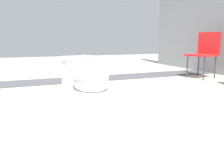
{
  "coord_description": "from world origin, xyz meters",
  "views": [
    {
      "loc": [
        2.53,
        -0.77,
        0.69
      ],
      "look_at": [
        0.24,
        0.11,
        0.3
      ],
      "focal_mm": 35.0,
      "sensor_mm": 36.0,
      "label": 1
    }
  ],
  "objects": [
    {
      "name": "ground_plane",
      "position": [
        0.0,
        0.0,
        0.0
      ],
      "size": [
        14.0,
        14.0,
        0.0
      ],
      "primitive_type": "plane",
      "color": "#B7B2A8"
    },
    {
      "name": "gravel_strip",
      "position": [
        -1.18,
        0.5,
        0.01
      ],
      "size": [
        0.56,
        8.0,
        0.01
      ],
      "primitive_type": "cube",
      "color": "#4C4C51",
      "rests_on": "ground"
    },
    {
      "name": "toilet",
      "position": [
        0.24,
        -0.19,
        0.22
      ],
      "size": [
        0.7,
        0.5,
        0.52
      ],
      "rotation": [
        0.0,
        0.0,
        0.22
      ],
      "color": "white",
      "rests_on": "ground"
    },
    {
      "name": "folding_chair_left",
      "position": [
        -0.61,
        2.26,
        0.51
      ],
      "size": [
        0.53,
        0.53,
        0.83
      ],
      "rotation": [
        0.0,
        0.0,
        -1.34
      ],
      "color": "red",
      "rests_on": "ground"
    }
  ]
}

